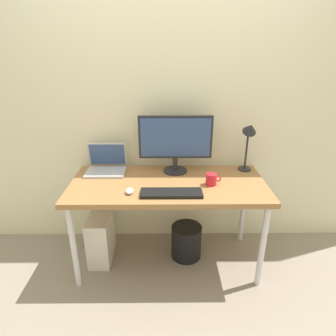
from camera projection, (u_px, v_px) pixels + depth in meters
The scene contains 11 objects.
ground_plane at pixel (168, 260), 2.55m from camera, with size 6.00×6.00×0.00m, color gray.
back_wall at pixel (168, 102), 2.42m from camera, with size 4.40×0.04×2.60m, color beige.
desk at pixel (168, 190), 2.28m from camera, with size 1.51×0.69×0.75m.
monitor at pixel (175, 140), 2.35m from camera, with size 0.60×0.20×0.48m.
laptop at pixel (106, 165), 2.44m from camera, with size 0.32×0.26×0.23m.
desk_lamp at pixel (249, 136), 2.34m from camera, with size 0.11×0.16×0.44m.
keyboard at pixel (171, 193), 2.06m from camera, with size 0.44×0.14×0.02m, color black.
mouse at pixel (130, 191), 2.08m from camera, with size 0.06×0.09×0.03m, color silver.
coffee_mug at pixel (211, 179), 2.20m from camera, with size 0.12×0.08×0.09m.
computer_tower at pixel (101, 237), 2.50m from camera, with size 0.18×0.36×0.42m, color silver.
wastebasket at pixel (186, 241), 2.54m from camera, with size 0.26×0.26×0.30m, color black.
Camera 1 is at (-0.02, -2.04, 1.72)m, focal length 31.12 mm.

